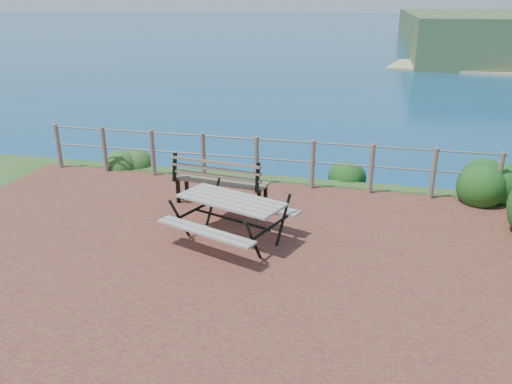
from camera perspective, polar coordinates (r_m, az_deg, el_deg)
ground at (r=7.46m, az=-6.14°, el=-7.71°), size 10.00×7.00×0.12m
ocean at (r=206.18m, az=13.94°, el=19.34°), size 1200.00×1200.00×0.00m
safety_railing at (r=10.21m, az=0.04°, el=3.91°), size 9.40×0.10×1.00m
picnic_table at (r=7.78m, az=-2.86°, el=-2.66°), size 1.79×1.38×0.70m
park_bench at (r=9.08m, az=-4.05°, el=2.17°), size 1.79×0.66×0.99m
shrub_right_edge at (r=10.50m, az=24.80°, el=-0.92°), size 0.99×0.99×1.41m
shrub_lip_west at (r=12.10m, az=-14.13°, el=3.15°), size 0.84×0.84×0.61m
shrub_lip_east at (r=10.95m, az=10.81°, el=1.56°), size 0.82×0.82×0.59m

